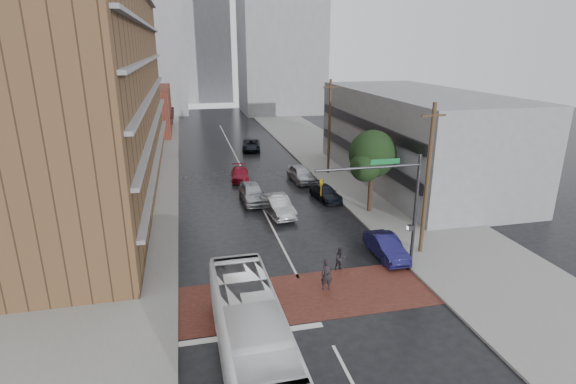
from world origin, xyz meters
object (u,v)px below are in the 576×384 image
pedestrian_b (340,259)px  car_parked_far (301,174)px  car_travel_a (252,193)px  car_parked_mid (325,193)px  car_travel_b (278,206)px  car_parked_near (386,247)px  pedestrian_a (327,275)px  car_travel_c (240,174)px  transit_bus (253,339)px  suv_travel (251,145)px

pedestrian_b → car_parked_far: 19.09m
car_travel_a → car_parked_mid: car_travel_a is taller
car_travel_b → car_parked_near: (5.32, -9.10, -0.09)m
pedestrian_a → car_travel_b: pedestrian_a is taller
pedestrian_a → car_travel_a: bearing=99.3°
car_travel_a → car_parked_near: size_ratio=1.14×
car_travel_b → car_travel_c: size_ratio=1.13×
pedestrian_b → car_parked_mid: size_ratio=0.34×
car_travel_c → car_parked_mid: size_ratio=1.01×
car_travel_b → car_parked_near: car_travel_b is taller
pedestrian_b → car_parked_near: (3.51, 1.00, 0.00)m
transit_bus → suv_travel: transit_bus is taller
pedestrian_a → car_parked_far: size_ratio=0.39×
transit_bus → pedestrian_a: bearing=47.3°
pedestrian_a → car_travel_b: 12.22m
car_travel_b → car_travel_a: bearing=106.5°
transit_bus → car_parked_mid: bearing=63.9°
pedestrian_a → car_parked_far: bearing=82.1°
pedestrian_a → car_travel_b: size_ratio=0.39×
suv_travel → car_parked_far: bearing=-71.5°
suv_travel → car_parked_far: 15.67m
car_travel_c → car_parked_mid: car_travel_c is taller
pedestrian_a → car_travel_a: size_ratio=0.38×
car_parked_far → car_travel_b: bearing=-119.9°
car_travel_c → car_parked_near: bearing=-65.0°
suv_travel → car_parked_far: car_parked_far is taller
transit_bus → car_parked_mid: transit_bus is taller
car_parked_mid → car_parked_far: size_ratio=0.89×
pedestrian_a → car_parked_far: 21.42m
car_parked_near → car_parked_mid: 12.01m
pedestrian_a → car_parked_mid: pedestrian_a is taller
suv_travel → car_parked_mid: (3.53, -21.36, -0.07)m
transit_bus → pedestrian_a: 7.66m
car_travel_a → car_travel_c: size_ratio=1.14×
car_travel_a → car_travel_c: 7.18m
transit_bus → car_travel_a: transit_bus is taller
transit_bus → suv_travel: bearing=80.7°
pedestrian_b → car_travel_b: bearing=87.6°
car_travel_a → car_travel_c: (-0.18, 7.18, -0.22)m
transit_bus → pedestrian_a: transit_bus is taller
pedestrian_a → transit_bus: bearing=-129.1°
transit_bus → car_parked_far: transit_bus is taller
car_parked_mid → car_travel_a: bearing=163.8°
transit_bus → suv_travel: (6.29, 42.16, -0.89)m
car_travel_b → car_travel_c: bearing=92.6°
car_travel_b → car_parked_mid: car_travel_b is taller
car_travel_b → car_parked_mid: bearing=23.7°
transit_bus → car_parked_near: bearing=40.1°
car_travel_c → car_parked_mid: (6.73, -7.98, -0.01)m
car_travel_a → transit_bus: bearing=-98.9°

